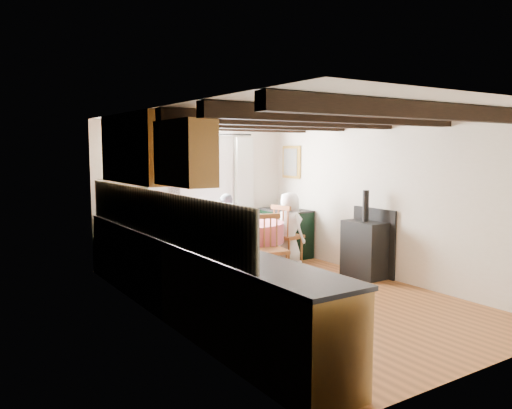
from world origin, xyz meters
TOP-DOWN VIEW (x-y plane):
  - floor at (0.00, 0.00)m, footprint 3.60×5.50m
  - ceiling at (0.00, 0.00)m, footprint 3.60×5.50m
  - wall_back at (0.00, 2.75)m, footprint 3.60×0.00m
  - wall_front at (0.00, -2.75)m, footprint 3.60×0.00m
  - wall_left at (-1.80, 0.00)m, footprint 0.00×5.50m
  - wall_right at (1.80, 0.00)m, footprint 0.00×5.50m
  - beam_a at (0.00, -2.00)m, footprint 3.60×0.16m
  - beam_b at (0.00, -1.00)m, footprint 3.60×0.16m
  - beam_c at (0.00, 0.00)m, footprint 3.60×0.16m
  - beam_d at (0.00, 1.00)m, footprint 3.60×0.16m
  - beam_e at (0.00, 2.00)m, footprint 3.60×0.16m
  - splash_left at (-1.78, 0.30)m, footprint 0.02×4.50m
  - splash_back at (-1.00, 2.73)m, footprint 1.40×0.02m
  - base_cabinet_left at (-1.50, 0.00)m, footprint 0.60×5.30m
  - base_cabinet_back at (-1.05, 2.45)m, footprint 1.30×0.60m
  - worktop_left at (-1.48, 0.00)m, footprint 0.64×5.30m
  - worktop_back at (-1.05, 2.43)m, footprint 1.30×0.64m
  - wall_cabinet_glass at (-1.63, 1.20)m, footprint 0.34×1.80m
  - wall_cabinet_solid at (-1.63, -0.30)m, footprint 0.34×0.90m
  - window_frame at (0.10, 2.73)m, footprint 1.34×0.03m
  - window_pane at (0.10, 2.74)m, footprint 1.20×0.01m
  - curtain_left at (-0.75, 2.65)m, footprint 0.35×0.10m
  - curtain_right at (0.95, 2.65)m, footprint 0.35×0.10m
  - curtain_rod at (0.10, 2.65)m, footprint 2.00×0.03m
  - wall_picture at (1.77, 2.30)m, footprint 0.04×0.50m
  - wall_plate at (1.05, 2.72)m, footprint 0.30×0.02m
  - rug at (0.29, 1.60)m, footprint 1.93×1.50m
  - dining_table at (0.29, 1.60)m, footprint 1.28×1.28m
  - chair_near at (0.23, 0.74)m, footprint 0.51×0.53m
  - chair_left at (-0.55, 1.59)m, footprint 0.55×0.54m
  - chair_right at (1.16, 1.58)m, footprint 0.53×0.52m
  - aga_range at (1.47, 2.08)m, footprint 0.61×0.95m
  - cast_iron_stove at (1.58, 0.19)m, footprint 0.40×0.66m
  - child_far at (0.33, 2.26)m, footprint 0.50×0.40m
  - child_right at (1.16, 1.53)m, footprint 0.44×0.63m
  - bowl_a at (0.33, 1.52)m, footprint 0.34×0.34m
  - bowl_b at (-0.07, 1.81)m, footprint 0.22×0.22m
  - cup at (0.28, 1.56)m, footprint 0.11×0.11m
  - canister_tall at (-1.42, 2.50)m, footprint 0.14×0.14m
  - canister_wide at (-1.06, 2.58)m, footprint 0.16×0.16m
  - canister_slim at (-0.87, 2.32)m, footprint 0.10×0.10m

SIDE VIEW (x-z plane):
  - floor at x=0.00m, z-range 0.00..0.00m
  - rug at x=0.29m, z-range 0.00..0.01m
  - dining_table at x=0.29m, z-range 0.00..0.77m
  - aga_range at x=1.47m, z-range 0.00..0.88m
  - base_cabinet_left at x=-1.50m, z-range 0.00..0.88m
  - base_cabinet_back at x=-1.05m, z-range 0.00..0.88m
  - chair_near at x=0.23m, z-range 0.00..0.99m
  - chair_left at x=-0.55m, z-range 0.00..1.00m
  - chair_right at x=1.16m, z-range 0.00..1.01m
  - child_far at x=0.33m, z-range 0.00..1.19m
  - child_right at x=1.16m, z-range 0.00..1.22m
  - cast_iron_stove at x=1.58m, z-range 0.00..1.33m
  - bowl_b at x=-0.07m, z-range 0.77..0.83m
  - bowl_a at x=0.33m, z-range 0.77..0.83m
  - cup at x=0.28m, z-range 0.77..0.86m
  - worktop_left at x=-1.48m, z-range 0.88..0.92m
  - worktop_back at x=-1.05m, z-range 0.88..0.92m
  - canister_wide at x=-1.06m, z-range 0.92..1.10m
  - canister_tall at x=-1.42m, z-range 0.92..1.16m
  - canister_slim at x=-0.87m, z-range 0.92..1.19m
  - curtain_left at x=-0.75m, z-range 0.05..2.15m
  - curtain_right at x=0.95m, z-range 0.05..2.15m
  - wall_back at x=0.00m, z-range 0.00..2.40m
  - wall_front at x=0.00m, z-range 0.00..2.40m
  - wall_left at x=-1.80m, z-range 0.00..2.40m
  - wall_right at x=1.80m, z-range 0.00..2.40m
  - splash_left at x=-1.78m, z-range 0.92..1.48m
  - splash_back at x=-1.00m, z-range 0.92..1.48m
  - window_frame at x=0.10m, z-range 0.83..2.37m
  - window_pane at x=0.10m, z-range 0.90..2.30m
  - wall_picture at x=1.77m, z-range 1.40..2.00m
  - wall_plate at x=1.05m, z-range 1.55..1.85m
  - wall_cabinet_solid at x=-1.63m, z-range 1.55..2.25m
  - wall_cabinet_glass at x=-1.63m, z-range 1.50..2.40m
  - curtain_rod at x=0.10m, z-range 2.19..2.22m
  - beam_a at x=0.00m, z-range 2.23..2.39m
  - beam_b at x=0.00m, z-range 2.23..2.39m
  - beam_c at x=0.00m, z-range 2.23..2.39m
  - beam_d at x=0.00m, z-range 2.23..2.39m
  - beam_e at x=0.00m, z-range 2.23..2.39m
  - ceiling at x=0.00m, z-range 2.40..2.40m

